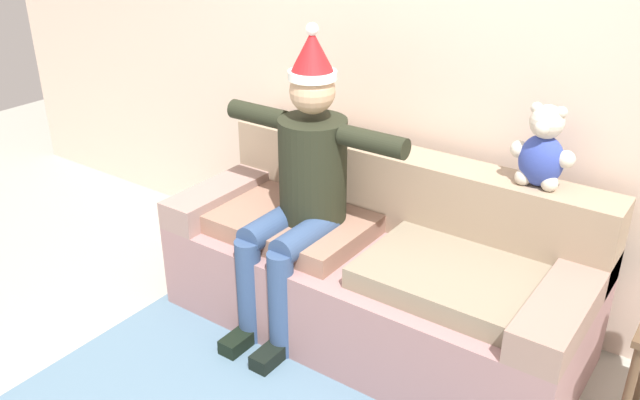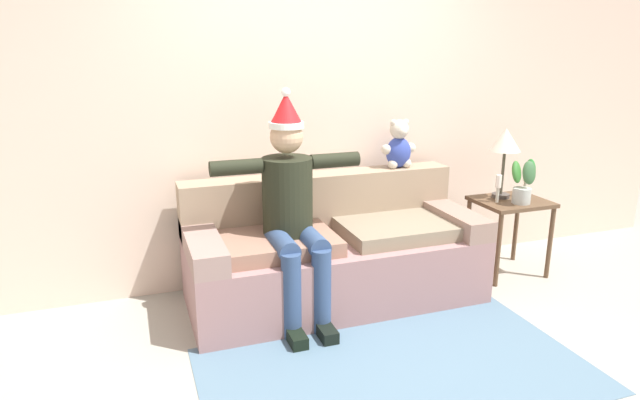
{
  "view_description": "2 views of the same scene",
  "coord_description": "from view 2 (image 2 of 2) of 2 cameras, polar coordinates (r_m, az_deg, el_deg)",
  "views": [
    {
      "loc": [
        1.43,
        -1.49,
        2.11
      ],
      "look_at": [
        -0.22,
        0.83,
        0.74
      ],
      "focal_mm": 37.21,
      "sensor_mm": 36.0,
      "label": 1
    },
    {
      "loc": [
        -1.34,
        -2.48,
        1.8
      ],
      "look_at": [
        -0.18,
        0.78,
        0.83
      ],
      "focal_mm": 30.87,
      "sensor_mm": 36.0,
      "label": 2
    }
  ],
  "objects": [
    {
      "name": "ground_plane",
      "position": [
        3.35,
        7.79,
        -16.98
      ],
      "size": [
        10.0,
        10.0,
        0.0
      ],
      "primitive_type": "plane",
      "color": "#A1A094"
    },
    {
      "name": "candle_tall",
      "position": [
        4.48,
        18.0,
        1.5
      ],
      "size": [
        0.04,
        0.04,
        0.22
      ],
      "color": "beige",
      "rests_on": "side_table"
    },
    {
      "name": "area_rug",
      "position": [
        3.33,
        7.94,
        -17.07
      ],
      "size": [
        2.21,
        1.26,
        0.01
      ],
      "primitive_type": "cube",
      "color": "slate",
      "rests_on": "ground_plane"
    },
    {
      "name": "back_wall",
      "position": [
        4.27,
        -1.14,
        9.66
      ],
      "size": [
        7.0,
        0.1,
        2.7
      ],
      "primitive_type": "cube",
      "color": "beige",
      "rests_on": "ground_plane"
    },
    {
      "name": "potted_plant",
      "position": [
        4.51,
        20.37,
        1.77
      ],
      "size": [
        0.2,
        0.29,
        0.36
      ],
      "color": "#B1B7B0",
      "rests_on": "side_table"
    },
    {
      "name": "table_lamp",
      "position": [
        4.59,
        18.66,
        5.59
      ],
      "size": [
        0.24,
        0.24,
        0.56
      ],
      "color": "#443E3B",
      "rests_on": "side_table"
    },
    {
      "name": "teddy_bear",
      "position": [
        4.34,
        8.17,
        5.56
      ],
      "size": [
        0.29,
        0.17,
        0.38
      ],
      "color": "#3245A1",
      "rests_on": "couch"
    },
    {
      "name": "side_table",
      "position": [
        4.65,
        19.11,
        -1.2
      ],
      "size": [
        0.55,
        0.47,
        0.62
      ],
      "color": "brown",
      "rests_on": "ground_plane"
    },
    {
      "name": "couch",
      "position": [
        4.03,
        1.3,
        -5.47
      ],
      "size": [
        2.09,
        0.89,
        0.88
      ],
      "color": "gray",
      "rests_on": "ground_plane"
    },
    {
      "name": "person_seated",
      "position": [
        3.63,
        -2.95,
        -0.5
      ],
      "size": [
        1.02,
        0.77,
        1.54
      ],
      "color": "black",
      "rests_on": "ground_plane"
    },
    {
      "name": "candle_short",
      "position": [
        4.72,
        20.55,
        2.07
      ],
      "size": [
        0.04,
        0.04,
        0.23
      ],
      "color": "beige",
      "rests_on": "side_table"
    }
  ]
}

